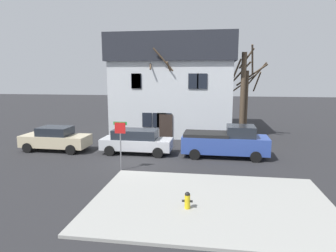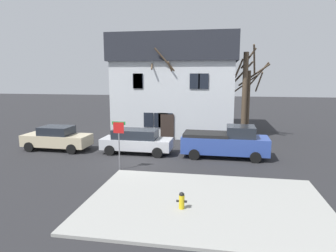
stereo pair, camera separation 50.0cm
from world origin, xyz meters
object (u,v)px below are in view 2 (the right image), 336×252
at_px(pickup_truck_blue, 225,142).
at_px(tree_bare_far, 248,102).
at_px(building_main, 177,84).
at_px(street_sign_pole, 119,136).
at_px(fire_hydrant, 182,200).
at_px(tree_bare_near, 163,92).
at_px(car_silver_wagon, 136,141).
at_px(car_beige_sedan, 57,138).
at_px(tree_bare_mid, 245,92).

bearing_deg(pickup_truck_blue, tree_bare_far, 72.92).
distance_m(building_main, street_sign_pole, 12.97).
bearing_deg(pickup_truck_blue, fire_hydrant, -102.06).
xyz_separation_m(tree_bare_near, car_silver_wagon, (-0.83, -5.25, -3.03)).
bearing_deg(car_beige_sedan, pickup_truck_blue, 0.26).
relative_size(tree_bare_near, tree_bare_mid, 0.98).
height_order(building_main, tree_bare_mid, building_main).
height_order(building_main, car_silver_wagon, building_main).
xyz_separation_m(tree_bare_mid, tree_bare_far, (0.32, 0.51, -0.80)).
xyz_separation_m(car_beige_sedan, car_silver_wagon, (5.84, 0.02, 0.02)).
relative_size(tree_bare_near, car_silver_wagon, 1.55).
bearing_deg(tree_bare_far, building_main, 155.26).
distance_m(tree_bare_near, tree_bare_mid, 6.66).
bearing_deg(fire_hydrant, tree_bare_far, 75.81).
height_order(tree_bare_far, pickup_truck_blue, tree_bare_far).
relative_size(car_silver_wagon, fire_hydrant, 7.07).
distance_m(tree_bare_far, car_beige_sedan, 15.10).
relative_size(car_beige_sedan, pickup_truck_blue, 0.86).
bearing_deg(fire_hydrant, car_silver_wagon, 116.77).
bearing_deg(street_sign_pole, fire_hydrant, -48.13).
relative_size(tree_bare_far, car_silver_wagon, 1.32).
relative_size(tree_bare_far, pickup_truck_blue, 1.14).
relative_size(tree_bare_mid, fire_hydrant, 11.19).
height_order(building_main, tree_bare_near, building_main).
distance_m(building_main, car_beige_sedan, 12.13).
distance_m(car_beige_sedan, car_silver_wagon, 5.84).
xyz_separation_m(pickup_truck_blue, street_sign_pole, (-5.88, -3.73, 0.92)).
xyz_separation_m(building_main, tree_bare_far, (6.31, -2.91, -1.31)).
distance_m(tree_bare_near, street_sign_pole, 9.20).
xyz_separation_m(car_beige_sedan, street_sign_pole, (5.91, -3.68, 1.08)).
bearing_deg(street_sign_pole, car_silver_wagon, 91.13).
height_order(tree_bare_near, street_sign_pole, tree_bare_near).
bearing_deg(tree_bare_mid, pickup_truck_blue, -105.55).
xyz_separation_m(car_silver_wagon, street_sign_pole, (0.07, -3.70, 1.06)).
bearing_deg(building_main, tree_bare_near, -100.14).
bearing_deg(fire_hydrant, street_sign_pole, 131.87).
xyz_separation_m(tree_bare_near, tree_bare_far, (6.97, 0.79, -0.78)).
distance_m(tree_bare_near, tree_bare_far, 7.06).
distance_m(building_main, pickup_truck_blue, 10.55).
bearing_deg(tree_bare_far, tree_bare_mid, -121.89).
relative_size(building_main, pickup_truck_blue, 1.96).
distance_m(tree_bare_mid, tree_bare_far, 1.00).
bearing_deg(street_sign_pole, car_beige_sedan, 148.12).
distance_m(fire_hydrant, street_sign_pole, 6.32).
relative_size(pickup_truck_blue, street_sign_pole, 2.00).
relative_size(car_silver_wagon, pickup_truck_blue, 0.87).
distance_m(building_main, tree_bare_far, 7.07).
bearing_deg(pickup_truck_blue, tree_bare_mid, 74.45).
relative_size(car_beige_sedan, street_sign_pole, 1.72).
height_order(tree_bare_far, car_beige_sedan, tree_bare_far).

